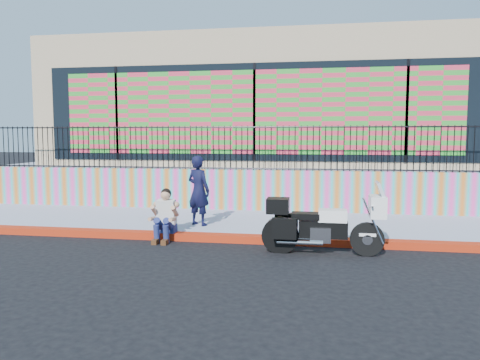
# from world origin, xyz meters

# --- Properties ---
(ground) EXTENTS (90.00, 90.00, 0.00)m
(ground) POSITION_xyz_m (0.00, 0.00, 0.00)
(ground) COLOR black
(ground) RESTS_ON ground
(red_curb) EXTENTS (16.00, 0.30, 0.15)m
(red_curb) POSITION_xyz_m (0.00, 0.00, 0.07)
(red_curb) COLOR #A6260B
(red_curb) RESTS_ON ground
(sidewalk) EXTENTS (16.00, 3.00, 0.15)m
(sidewalk) POSITION_xyz_m (0.00, 1.65, 0.07)
(sidewalk) COLOR #959CB3
(sidewalk) RESTS_ON ground
(mural_wall) EXTENTS (16.00, 0.20, 1.10)m
(mural_wall) POSITION_xyz_m (0.00, 3.25, 0.70)
(mural_wall) COLOR #F941A5
(mural_wall) RESTS_ON sidewalk
(metal_fence) EXTENTS (15.80, 0.04, 1.20)m
(metal_fence) POSITION_xyz_m (0.00, 3.25, 1.85)
(metal_fence) COLOR black
(metal_fence) RESTS_ON mural_wall
(elevated_platform) EXTENTS (16.00, 10.00, 1.25)m
(elevated_platform) POSITION_xyz_m (0.00, 8.35, 0.62)
(elevated_platform) COLOR #959CB3
(elevated_platform) RESTS_ON ground
(storefront_building) EXTENTS (14.00, 8.06, 4.00)m
(storefront_building) POSITION_xyz_m (0.00, 8.13, 3.25)
(storefront_building) COLOR tan
(storefront_building) RESTS_ON elevated_platform
(police_motorcycle) EXTENTS (2.20, 0.73, 1.37)m
(police_motorcycle) POSITION_xyz_m (1.91, -0.69, 0.57)
(police_motorcycle) COLOR black
(police_motorcycle) RESTS_ON ground
(police_officer) EXTENTS (0.69, 0.59, 1.59)m
(police_officer) POSITION_xyz_m (-0.83, 0.90, 0.94)
(police_officer) COLOR black
(police_officer) RESTS_ON sidewalk
(seated_man) EXTENTS (0.54, 0.71, 1.06)m
(seated_man) POSITION_xyz_m (-1.28, -0.18, 0.45)
(seated_man) COLOR navy
(seated_man) RESTS_ON ground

